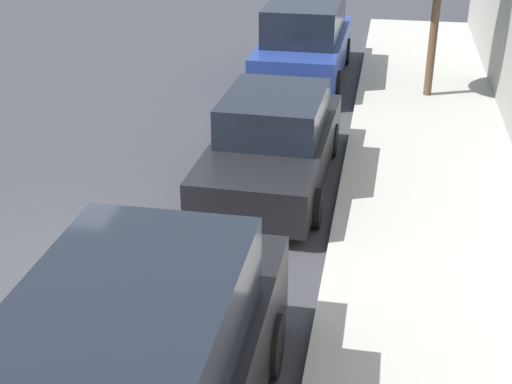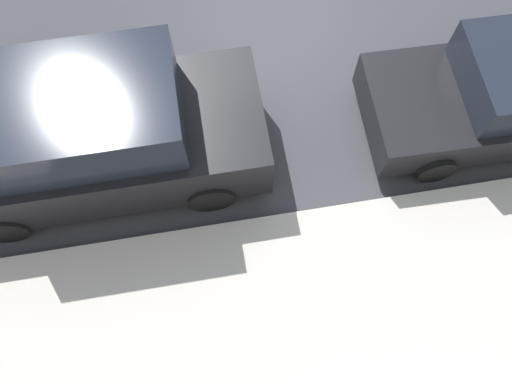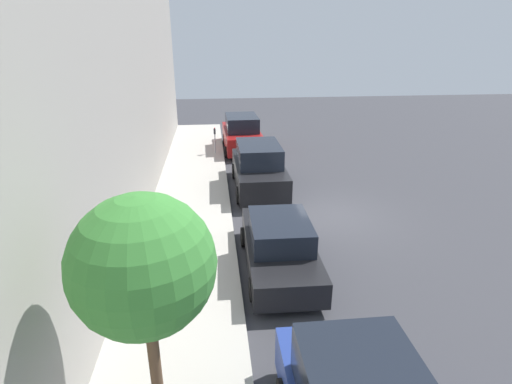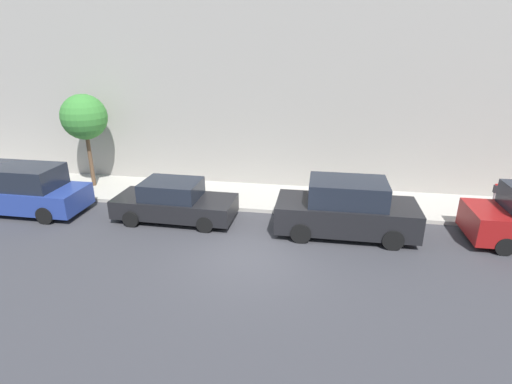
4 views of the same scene
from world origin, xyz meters
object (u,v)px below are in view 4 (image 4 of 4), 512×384
(street_tree, at_px, (84,117))
(parking_meter_near, at_px, (494,198))
(parked_suv_second, at_px, (346,209))
(parked_minivan_fourth, at_px, (22,190))
(parked_sedan_third, at_px, (174,202))

(street_tree, bearing_deg, parking_meter_near, -93.80)
(parked_suv_second, height_order, parked_minivan_fourth, parked_suv_second)
(parked_suv_second, height_order, parking_meter_near, parked_suv_second)
(parked_suv_second, relative_size, street_tree, 1.16)
(parked_minivan_fourth, xyz_separation_m, street_tree, (2.94, -1.23, 2.36))
(parked_sedan_third, bearing_deg, parked_minivan_fourth, 92.26)
(parking_meter_near, bearing_deg, parked_minivan_fourth, 95.89)
(parked_sedan_third, bearing_deg, parking_meter_near, -82.22)
(parked_suv_second, xyz_separation_m, parked_minivan_fourth, (-0.08, 12.44, -0.01))
(parked_sedan_third, xyz_separation_m, street_tree, (2.69, 4.91, 2.56))
(parked_minivan_fourth, distance_m, street_tree, 3.96)
(parking_meter_near, relative_size, street_tree, 0.34)
(parked_suv_second, bearing_deg, parked_sedan_third, 88.50)
(parked_sedan_third, xyz_separation_m, parking_meter_near, (1.59, -11.67, 0.29))
(parked_suv_second, xyz_separation_m, parking_meter_near, (1.76, -5.36, 0.08))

